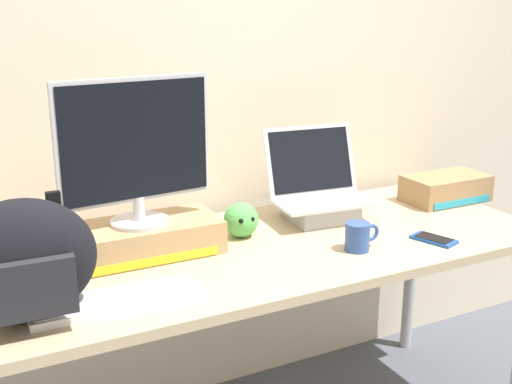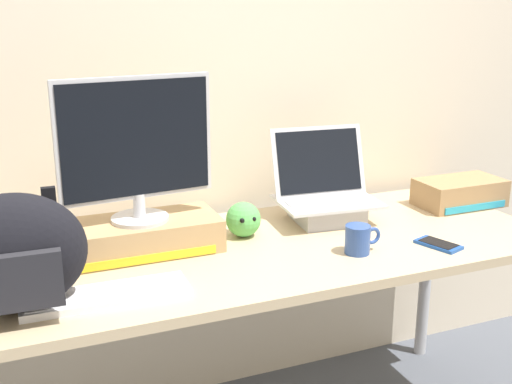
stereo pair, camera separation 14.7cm
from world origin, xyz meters
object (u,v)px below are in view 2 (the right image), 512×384
Objects in this scene: coffee_mug at (359,239)px; toner_box_cyan at (460,192)px; messenger_backpack at (13,254)px; cell_phone at (438,244)px; external_keyboard at (106,295)px; open_laptop at (326,202)px; toner_box_yellow at (141,236)px; plush_toy at (242,220)px; desktop_monitor at (136,147)px.

toner_box_cyan reaches higher than coffee_mug.
cell_phone is (1.24, -0.04, -0.14)m from messenger_backpack.
cell_phone is (1.03, -0.02, -0.01)m from external_keyboard.
coffee_mug is at bearing 2.59° from messenger_backpack.
messenger_backpack is at bearing 159.46° from cell_phone.
messenger_backpack is at bearing -179.48° from coffee_mug.
external_keyboard is 0.77m from coffee_mug.
messenger_backpack reaches higher than coffee_mug.
open_laptop is 2.34× the size of cell_phone.
external_keyboard is at bearing 160.09° from cell_phone.
toner_box_cyan is at bearing 0.17° from toner_box_yellow.
plush_toy is at bearing 130.43° from cell_phone.
messenger_backpack is 3.14× the size of plush_toy.
plush_toy is (0.34, 0.00, 0.01)m from toner_box_yellow.
toner_box_yellow is 3.08× the size of cell_phone.
toner_box_yellow is at bearing 156.14° from coffee_mug.
desktop_monitor is at bearing -170.60° from open_laptop.
external_keyboard is at bearing -148.86° from plush_toy.
desktop_monitor is at bearing -179.77° from toner_box_cyan.
messenger_backpack is at bearing -157.32° from open_laptop.
toner_box_yellow is 1.32× the size of open_laptop.
cell_phone is at bearing -30.77° from plush_toy.
plush_toy is (-0.33, -0.04, -0.01)m from open_laptop.
open_laptop is at bearing 7.46° from plush_toy.
toner_box_yellow is 1.02× the size of desktop_monitor.
plush_toy is (0.34, 0.01, -0.27)m from desktop_monitor.
cell_phone is at bearing -19.89° from toner_box_yellow.
desktop_monitor is at bearing 63.09° from external_keyboard.
toner_box_yellow is 0.67m from open_laptop.
messenger_backpack is (-0.37, -0.28, 0.10)m from toner_box_yellow.
plush_toy is (-0.54, 0.32, 0.05)m from cell_phone.
desktop_monitor is at bearing -179.14° from plush_toy.
external_keyboard is (-0.83, -0.34, -0.06)m from open_laptop.
external_keyboard is at bearing -167.71° from toner_box_cyan.
coffee_mug is (0.77, 0.03, 0.03)m from external_keyboard.
cell_phone is 0.48× the size of toner_box_cyan.
open_laptop reaches higher than external_keyboard.
coffee_mug is at bearing 3.61° from external_keyboard.
toner_box_cyan is (0.34, 0.32, 0.04)m from cell_phone.
messenger_backpack is 1.12× the size of toner_box_cyan.
messenger_backpack is 0.98m from coffee_mug.
external_keyboard is (-0.16, -0.29, -0.32)m from desktop_monitor.
toner_box_cyan is at bearing 13.91° from external_keyboard.
desktop_monitor is at bearing -82.33° from toner_box_yellow.
desktop_monitor reaches higher than cell_phone.
open_laptop is (0.67, 0.05, -0.26)m from desktop_monitor.
cell_phone is 0.63m from plush_toy.
toner_box_yellow reaches higher than coffee_mug.
desktop_monitor is 0.98m from cell_phone.
cell_phone is at bearing 0.51° from external_keyboard.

